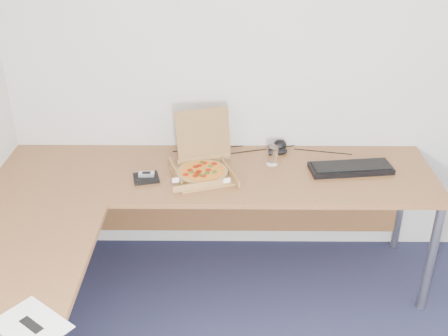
{
  "coord_description": "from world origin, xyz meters",
  "views": [
    {
      "loc": [
        -0.43,
        -1.38,
        2.24
      ],
      "look_at": [
        -0.45,
        1.28,
        0.82
      ],
      "focal_mm": 44.43,
      "sensor_mm": 36.0,
      "label": 1
    }
  ],
  "objects_px": {
    "desk": "(150,217)",
    "pizza_box": "(203,168)",
    "drinking_glass": "(272,155)",
    "keyboard": "(351,168)",
    "wallet": "(146,178)"
  },
  "relations": [
    {
      "from": "drinking_glass",
      "to": "pizza_box",
      "type": "bearing_deg",
      "value": -162.6
    },
    {
      "from": "desk",
      "to": "drinking_glass",
      "type": "height_order",
      "value": "drinking_glass"
    },
    {
      "from": "desk",
      "to": "drinking_glass",
      "type": "bearing_deg",
      "value": 38.76
    },
    {
      "from": "drinking_glass",
      "to": "keyboard",
      "type": "distance_m",
      "value": 0.45
    },
    {
      "from": "drinking_glass",
      "to": "keyboard",
      "type": "relative_size",
      "value": 0.24
    },
    {
      "from": "pizza_box",
      "to": "drinking_glass",
      "type": "relative_size",
      "value": 3.23
    },
    {
      "from": "keyboard",
      "to": "pizza_box",
      "type": "bearing_deg",
      "value": 176.42
    },
    {
      "from": "drinking_glass",
      "to": "keyboard",
      "type": "bearing_deg",
      "value": -9.6
    },
    {
      "from": "wallet",
      "to": "keyboard",
      "type": "bearing_deg",
      "value": -8.1
    },
    {
      "from": "wallet",
      "to": "desk",
      "type": "bearing_deg",
      "value": -93.78
    },
    {
      "from": "desk",
      "to": "pizza_box",
      "type": "relative_size",
      "value": 6.76
    },
    {
      "from": "desk",
      "to": "drinking_glass",
      "type": "distance_m",
      "value": 0.84
    },
    {
      "from": "pizza_box",
      "to": "desk",
      "type": "bearing_deg",
      "value": -140.88
    },
    {
      "from": "wallet",
      "to": "pizza_box",
      "type": "bearing_deg",
      "value": -1.77
    },
    {
      "from": "pizza_box",
      "to": "drinking_glass",
      "type": "bearing_deg",
      "value": -1.18
    }
  ]
}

